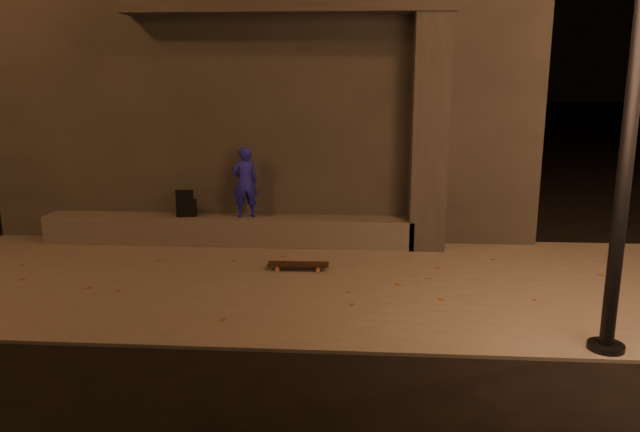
# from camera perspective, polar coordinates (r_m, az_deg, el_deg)

# --- Properties ---
(ground) EXTENTS (120.00, 120.00, 0.00)m
(ground) POSITION_cam_1_polar(r_m,az_deg,el_deg) (6.62, -2.50, -11.66)
(ground) COLOR black
(ground) RESTS_ON ground
(sidewalk) EXTENTS (11.00, 4.40, 0.04)m
(sidewalk) POSITION_cam_1_polar(r_m,az_deg,el_deg) (8.47, -0.93, -5.95)
(sidewalk) COLOR #67625A
(sidewalk) RESTS_ON ground
(building) EXTENTS (9.00, 5.10, 5.22)m
(building) POSITION_cam_1_polar(r_m,az_deg,el_deg) (12.60, -3.76, 12.17)
(building) COLOR #353230
(building) RESTS_ON ground
(ledge) EXTENTS (6.00, 0.55, 0.45)m
(ledge) POSITION_cam_1_polar(r_m,az_deg,el_deg) (10.29, -8.42, -1.27)
(ledge) COLOR #595551
(ledge) RESTS_ON sidewalk
(column) EXTENTS (0.55, 0.55, 3.60)m
(column) POSITION_cam_1_polar(r_m,az_deg,el_deg) (9.82, 9.96, 7.35)
(column) COLOR #353230
(column) RESTS_ON sidewalk
(canopy) EXTENTS (5.00, 0.70, 0.28)m
(canopy) POSITION_cam_1_polar(r_m,az_deg,el_deg) (9.91, -3.08, 18.80)
(canopy) COLOR #353230
(canopy) RESTS_ON column
(skateboarder) EXTENTS (0.48, 0.40, 1.14)m
(skateboarder) POSITION_cam_1_polar(r_m,az_deg,el_deg) (10.06, -6.89, 3.09)
(skateboarder) COLOR #1E1DBE
(skateboarder) RESTS_ON ledge
(backpack) EXTENTS (0.35, 0.26, 0.45)m
(backpack) POSITION_cam_1_polar(r_m,az_deg,el_deg) (10.37, -12.10, 0.84)
(backpack) COLOR black
(backpack) RESTS_ON ledge
(skateboard) EXTENTS (0.87, 0.24, 0.10)m
(skateboard) POSITION_cam_1_polar(r_m,az_deg,el_deg) (8.84, -2.01, -4.46)
(skateboard) COLOR black
(skateboard) RESTS_ON sidewalk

